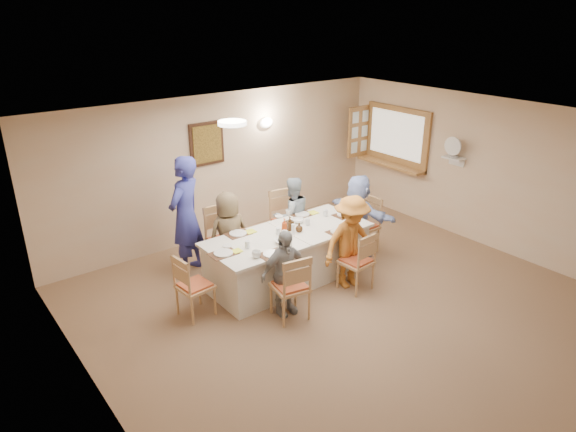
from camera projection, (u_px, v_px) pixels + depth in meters
ground at (365, 318)px, 6.77m from camera, size 7.00×7.00×0.00m
room_walls at (372, 211)px, 6.20m from camera, size 7.00×7.00×7.00m
wall_picture at (207, 144)px, 8.49m from camera, size 0.62×0.05×0.72m
wall_sconce at (266, 123)px, 9.07m from camera, size 0.26×0.09×0.18m
ceiling_light at (232, 123)px, 6.36m from camera, size 0.36×0.36×0.05m
serving_hatch at (397, 137)px, 9.78m from camera, size 0.06×1.50×1.15m
hatch_sill at (391, 164)px, 9.91m from camera, size 0.30×1.50×0.05m
shutter_door at (359, 132)px, 10.18m from camera, size 0.55×0.04×1.00m
fan_shelf at (454, 158)px, 8.78m from camera, size 0.22×0.36×0.03m
desk_fan at (454, 150)px, 8.71m from camera, size 0.30×0.30×0.28m
dining_table at (289, 256)px, 7.59m from camera, size 2.48×1.05×0.76m
chair_back_left at (225, 240)px, 7.78m from camera, size 0.51×0.51×1.03m
chair_back_right at (287, 222)px, 8.46m from camera, size 0.55×0.55×1.03m
chair_front_left at (290, 285)px, 6.63m from camera, size 0.52×0.52×0.93m
chair_front_right at (356, 260)px, 7.32m from camera, size 0.46×0.46×0.90m
chair_left_end at (195, 285)px, 6.68m from camera, size 0.47×0.47×0.89m
chair_right_end at (363, 225)px, 8.43m from camera, size 0.45×0.45×0.94m
diner_back_left at (229, 234)px, 7.64m from camera, size 0.71×0.52×1.32m
diner_back_right at (292, 216)px, 8.32m from camera, size 0.83×0.75×1.31m
diner_front_left at (284, 273)px, 6.67m from camera, size 0.72×0.35×1.20m
diner_front_right at (351, 242)px, 7.31m from camera, size 1.02×0.72×1.39m
diner_right_end at (358, 215)px, 8.28m from camera, size 1.35×0.66×1.36m
caregiver at (186, 216)px, 7.63m from camera, size 1.06×1.03×1.84m
placemat_fl at (272, 254)px, 6.80m from camera, size 0.36×0.27×0.01m
plate_fl at (272, 254)px, 6.79m from camera, size 0.25×0.25×0.02m
napkin_fl at (285, 252)px, 6.86m from camera, size 0.15×0.15×0.01m
placemat_fr at (339, 232)px, 7.48m from camera, size 0.34×0.25×0.01m
plate_fr at (339, 231)px, 7.47m from camera, size 0.24×0.24×0.02m
napkin_fr at (350, 229)px, 7.54m from camera, size 0.14×0.14×0.01m
placemat_bl at (238, 234)px, 7.41m from camera, size 0.35×0.26×0.01m
plate_bl at (238, 233)px, 7.41m from camera, size 0.25×0.25×0.02m
napkin_bl at (250, 231)px, 7.47m from camera, size 0.15×0.15×0.01m
placemat_br at (302, 215)px, 8.09m from camera, size 0.33×0.24×0.01m
plate_br at (302, 214)px, 8.09m from camera, size 0.23×0.23×0.01m
napkin_br at (313, 213)px, 8.15m from camera, size 0.15×0.15×0.01m
placemat_le at (223, 254)px, 6.82m from camera, size 0.36×0.27×0.01m
plate_le at (223, 253)px, 6.82m from camera, size 0.26×0.26×0.02m
napkin_le at (237, 251)px, 6.88m from camera, size 0.13×0.13×0.01m
placemat_re at (345, 215)px, 8.08m from camera, size 0.35×0.26×0.01m
plate_re at (345, 214)px, 8.07m from camera, size 0.24×0.24×0.01m
napkin_re at (355, 213)px, 8.14m from camera, size 0.14×0.14×0.01m
teacup_a at (256, 254)px, 6.70m from camera, size 0.20×0.20×0.10m
teacup_b at (288, 212)px, 8.08m from camera, size 0.11×0.11×0.08m
bowl_a at (283, 241)px, 7.11m from camera, size 0.36×0.36×0.06m
bowl_b at (298, 221)px, 7.80m from camera, size 0.30×0.30×0.06m
condiment_ketchup at (284, 226)px, 7.41m from camera, size 0.13×0.13×0.22m
condiment_brown at (290, 223)px, 7.51m from camera, size 0.12×0.12×0.21m
condiment_malt at (299, 227)px, 7.46m from camera, size 0.17×0.17×0.14m
drinking_glass at (278, 231)px, 7.37m from camera, size 0.07×0.07×0.10m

